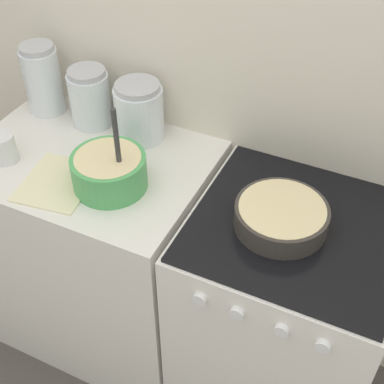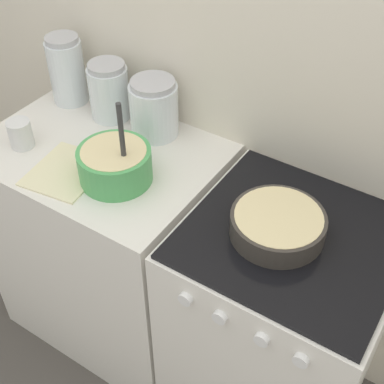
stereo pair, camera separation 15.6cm
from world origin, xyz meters
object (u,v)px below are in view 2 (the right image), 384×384
baking_pan (278,224)px  tin_can (20,134)px  stove (277,330)px  storage_jar_right (154,111)px  storage_jar_left (68,74)px  storage_jar_middle (109,94)px  mixing_bowl (115,163)px

baking_pan → tin_can: bearing=-174.1°
stove → storage_jar_right: bearing=162.9°
storage_jar_left → storage_jar_right: storage_jar_left is taller
storage_jar_right → storage_jar_middle: bearing=180.0°
stove → tin_can: (-0.95, -0.12, 0.51)m
baking_pan → storage_jar_left: (-0.97, 0.21, 0.07)m
stove → storage_jar_right: (-0.62, 0.19, 0.55)m
baking_pan → storage_jar_right: 0.62m
stove → storage_jar_left: size_ratio=3.62×
baking_pan → storage_jar_middle: (-0.77, 0.21, 0.05)m
storage_jar_middle → storage_jar_left: bearing=180.0°
tin_can → storage_jar_middle: bearing=66.1°
baking_pan → storage_jar_middle: 0.80m
storage_jar_left → storage_jar_right: bearing=0.0°
storage_jar_left → baking_pan: bearing=-12.4°
mixing_bowl → storage_jar_middle: size_ratio=1.39×
storage_jar_left → storage_jar_middle: storage_jar_left is taller
stove → baking_pan: size_ratio=3.47×
tin_can → baking_pan: bearing=5.9°
stove → storage_jar_middle: bearing=166.9°
storage_jar_left → storage_jar_right: (0.39, 0.00, -0.02)m
baking_pan → mixing_bowl: bearing=-173.9°
stove → storage_jar_left: (-1.01, 0.19, 0.57)m
stove → baking_pan: bearing=-153.4°
stove → storage_jar_left: bearing=169.3°
baking_pan → storage_jar_left: 0.99m
stove → tin_can: tin_can is taller
baking_pan → stove: bearing=26.6°
stove → storage_jar_left: 1.18m
baking_pan → storage_jar_left: bearing=167.6°
storage_jar_middle → mixing_bowl: bearing=-48.2°
baking_pan → storage_jar_left: size_ratio=1.04×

